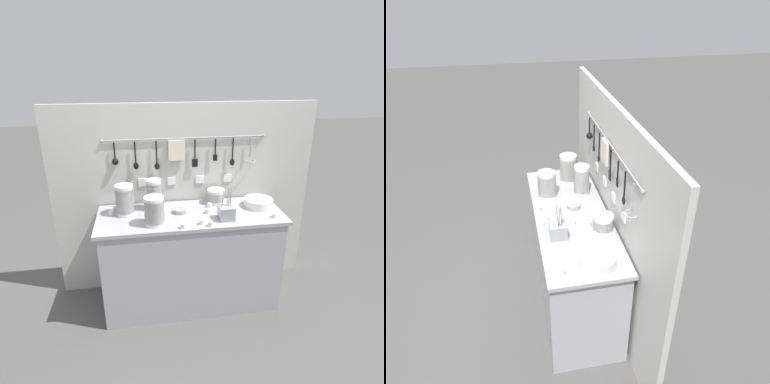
# 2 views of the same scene
# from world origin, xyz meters

# --- Properties ---
(ground_plane) EXTENTS (20.00, 20.00, 0.00)m
(ground_plane) POSITION_xyz_m (0.00, 0.00, 0.00)
(ground_plane) COLOR #514F4C
(counter) EXTENTS (1.53, 0.57, 0.86)m
(counter) POSITION_xyz_m (0.00, 0.00, 0.43)
(counter) COLOR #9EA0A8
(counter) RESTS_ON ground
(back_wall) EXTENTS (2.33, 0.11, 1.73)m
(back_wall) POSITION_xyz_m (-0.00, 0.32, 0.87)
(back_wall) COLOR #BCB7AD
(back_wall) RESTS_ON ground
(bowl_stack_short_front) EXTENTS (0.15, 0.15, 0.13)m
(bowl_stack_short_front) POSITION_xyz_m (0.25, 0.19, 0.93)
(bowl_stack_short_front) COLOR silver
(bowl_stack_short_front) RESTS_ON counter
(bowl_stack_nested_right) EXTENTS (0.15, 0.15, 0.25)m
(bowl_stack_nested_right) POSITION_xyz_m (-0.53, 0.07, 0.99)
(bowl_stack_nested_right) COLOR silver
(bowl_stack_nested_right) RESTS_ON counter
(bowl_stack_tall_left) EXTENTS (0.15, 0.15, 0.23)m
(bowl_stack_tall_left) POSITION_xyz_m (-0.30, -0.15, 0.98)
(bowl_stack_tall_left) COLOR silver
(bowl_stack_tall_left) RESTS_ON counter
(bowl_stack_wide_centre) EXTENTS (0.13, 0.13, 0.26)m
(bowl_stack_wide_centre) POSITION_xyz_m (-0.29, 0.14, 1.00)
(bowl_stack_wide_centre) COLOR silver
(bowl_stack_wide_centre) RESTS_ON counter
(plate_stack) EXTENTS (0.25, 0.25, 0.07)m
(plate_stack) POSITION_xyz_m (0.60, 0.06, 0.90)
(plate_stack) COLOR silver
(plate_stack) RESTS_ON counter
(steel_mixing_bowl) EXTENTS (0.11, 0.11, 0.03)m
(steel_mixing_bowl) POSITION_xyz_m (-0.09, 0.03, 0.88)
(steel_mixing_bowl) COLOR #93969E
(steel_mixing_bowl) RESTS_ON counter
(cutlery_caddy) EXTENTS (0.12, 0.12, 0.27)m
(cutlery_caddy) POSITION_xyz_m (0.26, -0.14, 0.92)
(cutlery_caddy) COLOR #93969E
(cutlery_caddy) RESTS_ON counter
(cup_mid_row) EXTENTS (0.04, 0.04, 0.04)m
(cup_mid_row) POSITION_xyz_m (0.65, -0.18, 0.88)
(cup_mid_row) COLOR silver
(cup_mid_row) RESTS_ON counter
(cup_edge_near) EXTENTS (0.04, 0.04, 0.04)m
(cup_edge_near) POSITION_xyz_m (0.18, 0.10, 0.88)
(cup_edge_near) COLOR silver
(cup_edge_near) RESTS_ON counter
(cup_back_left) EXTENTS (0.04, 0.04, 0.04)m
(cup_back_left) POSITION_xyz_m (-0.62, 0.16, 0.88)
(cup_back_left) COLOR silver
(cup_back_left) RESTS_ON counter
(cup_front_left) EXTENTS (0.04, 0.04, 0.04)m
(cup_front_left) POSITION_xyz_m (0.14, -0.01, 0.88)
(cup_front_left) COLOR silver
(cup_front_left) RESTS_ON counter
(cup_edge_far) EXTENTS (0.04, 0.04, 0.04)m
(cup_edge_far) POSITION_xyz_m (0.11, -0.24, 0.88)
(cup_edge_far) COLOR silver
(cup_edge_far) RESTS_ON counter
(cup_back_right) EXTENTS (0.04, 0.04, 0.04)m
(cup_back_right) POSITION_xyz_m (0.05, -0.20, 0.88)
(cup_back_right) COLOR silver
(cup_back_right) RESTS_ON counter
(cup_beside_plates) EXTENTS (0.04, 0.04, 0.04)m
(cup_beside_plates) POSITION_xyz_m (-0.65, 0.08, 0.88)
(cup_beside_plates) COLOR silver
(cup_beside_plates) RESTS_ON counter
(cup_centre) EXTENTS (0.04, 0.04, 0.04)m
(cup_centre) POSITION_xyz_m (-0.10, -0.24, 0.88)
(cup_centre) COLOR silver
(cup_centre) RESTS_ON counter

